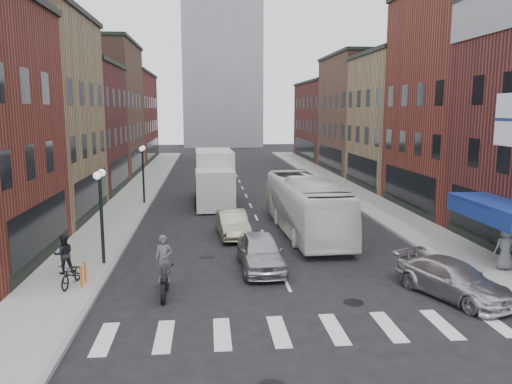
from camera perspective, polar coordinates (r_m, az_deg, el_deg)
The scene contains 28 objects.
ground at distance 18.41m, azimuth 4.09°, elevation -11.56°, with size 160.00×160.00×0.00m, color black.
sidewalk_left at distance 39.87m, azimuth -13.53°, elevation -0.28°, with size 3.00×74.00×0.15m, color gray.
sidewalk_right at distance 41.11m, azimuth 10.64°, elevation 0.11°, with size 3.00×74.00×0.15m, color gray.
curb_left at distance 39.70m, azimuth -11.38°, elevation -0.35°, with size 0.20×74.00×0.16m, color gray.
curb_right at distance 40.73m, azimuth 8.61°, elevation -0.03°, with size 0.20×74.00×0.16m, color gray.
crosswalk_stripes at distance 15.69m, azimuth 5.99°, elevation -15.43°, with size 12.00×2.20×0.01m, color silver.
bldg_left_mid_a at distance 33.21m, azimuth -27.12°, elevation 7.63°, with size 10.30×10.20×12.30m.
bldg_left_mid_b at distance 42.70m, azimuth -22.14°, elevation 6.78°, with size 10.30×10.20×10.30m.
bldg_left_far_a at distance 53.32m, azimuth -18.90°, elevation 8.95°, with size 10.30×12.20×13.30m.
bldg_left_far_b at distance 67.04m, azimuth -16.12°, elevation 8.21°, with size 10.30×16.20×11.30m.
bldg_right_mid_a at distance 35.78m, azimuth 24.86°, elevation 9.44°, with size 10.30×10.20×14.30m.
bldg_right_mid_b at distance 44.72m, azimuth 18.23°, elevation 7.72°, with size 10.30×10.20×11.30m.
bldg_right_far_a at distance 54.96m, azimuth 13.61°, elevation 8.66°, with size 10.30×12.20×12.30m.
bldg_right_far_b at distance 68.36m, azimuth 9.71°, elevation 8.04°, with size 10.30×16.20×10.30m.
awning_blue at distance 23.13m, azimuth 25.42°, elevation -1.37°, with size 1.80×5.00×0.78m.
distant_tower at distance 96.76m, azimuth -4.01°, elevation 20.31°, with size 14.00×14.00×50.00m, color #9399A0.
streetlamp_near at distance 21.72m, azimuth -17.33°, elevation -0.76°, with size 0.32×1.22×4.11m.
streetlamp_far at distance 35.41m, azimuth -12.81°, elevation 3.20°, with size 0.32×1.22×4.11m.
bike_rack at distance 19.76m, azimuth -19.15°, elevation -8.90°, with size 0.08×0.68×0.80m.
box_truck at distance 35.39m, azimuth -4.77°, elevation 1.62°, with size 2.77×8.54×3.69m.
motorcycle_rider at distance 18.14m, azimuth -10.44°, elevation -8.53°, with size 0.63×2.19×2.23m.
transit_bus at distance 26.89m, azimuth 5.66°, elevation -1.53°, with size 2.53×10.82×3.01m, color white.
sedan_left_near at distance 20.89m, azimuth 0.54°, elevation -6.82°, with size 1.76×4.39×1.49m, color #A8A8AD.
sedan_left_far at distance 26.18m, azimuth -2.70°, elevation -3.66°, with size 1.42×4.08×1.34m, color #A8A588.
curb_car at distance 19.21m, azimuth 21.57°, elevation -9.27°, with size 1.81×4.44×1.29m, color #B3B4B8.
parked_bicycle at distance 19.81m, azimuth -20.32°, elevation -8.80°, with size 0.59×1.68×0.88m, color black.
ped_left_solo at distance 21.27m, azimuth -21.11°, elevation -6.64°, with size 0.76×0.44×1.57m, color black.
ped_right_c at distance 22.68m, azimuth 26.61°, elevation -5.70°, with size 0.89×0.58×1.82m, color #55565C.
Camera 1 is at (-2.96, -16.94, 6.57)m, focal length 35.00 mm.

